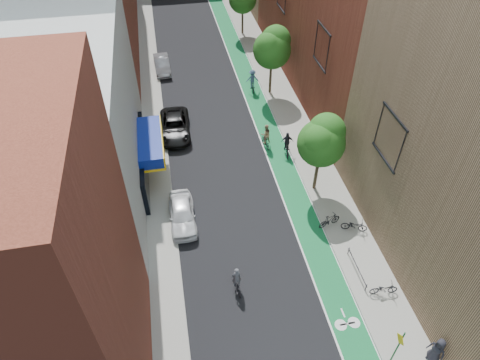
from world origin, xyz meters
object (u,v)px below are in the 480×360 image
parked_car_white (182,214)px  pedestrian (437,350)px  parked_car_silver (162,65)px  cyclist_lane_near (266,137)px  cyclist_lane_mid (287,146)px  cyclist_lead (237,283)px  parked_car_black (175,126)px  cyclist_lane_far (252,81)px

parked_car_white → pedestrian: bearing=-45.7°
parked_car_silver → cyclist_lane_near: size_ratio=2.09×
cyclist_lane_near → cyclist_lane_mid: cyclist_lane_near is taller
cyclist_lead → pedestrian: size_ratio=1.03×
parked_car_black → cyclist_lane_near: (7.34, -3.23, 0.17)m
parked_car_white → parked_car_silver: (-0.13, 22.00, -0.02)m
parked_car_black → parked_car_white: bearing=-89.2°
parked_car_black → cyclist_lane_mid: bearing=-24.7°
cyclist_lead → cyclist_lane_far: 23.18m
cyclist_lane_near → parked_car_white: bearing=34.4°
parked_car_black → pedestrian: size_ratio=2.90×
cyclist_lane_near → pedestrian: size_ratio=1.12×
cyclist_lane_mid → pedestrian: size_ratio=1.09×
parked_car_silver → cyclist_lane_far: size_ratio=2.01×
parked_car_white → cyclist_lead: (2.69, -6.13, -0.09)m
parked_car_silver → cyclist_lane_near: (7.80, -14.75, 0.21)m
cyclist_lane_far → pedestrian: bearing=98.0°
parked_car_silver → cyclist_lead: 28.27m
cyclist_lane_far → parked_car_silver: bearing=-32.5°
cyclist_lane_mid → parked_car_silver: bearing=-49.3°
parked_car_white → parked_car_silver: bearing=90.4°
parked_car_white → cyclist_lead: 6.70m
parked_car_black → cyclist_lead: 16.77m
parked_car_black → cyclist_lane_far: (8.15, 5.83, 0.24)m
cyclist_lead → cyclist_lane_far: bearing=-109.7°
cyclist_lane_near → cyclist_lane_mid: bearing=129.5°
cyclist_lane_far → parked_car_black: bearing=36.5°
parked_car_black → pedestrian: (11.74, -22.88, 0.34)m
cyclist_lane_mid → cyclist_lane_near: bearing=-31.0°
parked_car_white → cyclist_lane_far: cyclist_lane_far is taller
cyclist_lane_mid → cyclist_lane_far: 10.42m
cyclist_lane_near → pedestrian: (4.40, -19.65, 0.16)m
cyclist_lane_far → pedestrian: cyclist_lane_far is taller
cyclist_lane_far → pedestrian: 28.94m
parked_car_silver → cyclist_lane_far: bearing=-35.8°
cyclist_lane_mid → pedestrian: (2.90, -18.31, 0.34)m
cyclist_lead → cyclist_lane_mid: size_ratio=0.94×
parked_car_white → pedestrian: pedestrian is taller
pedestrian → cyclist_lead: bearing=-148.3°
parked_car_silver → cyclist_lead: bearing=-86.6°
parked_car_white → parked_car_silver: size_ratio=1.00×
parked_car_silver → cyclist_lane_near: cyclist_lane_near is taller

